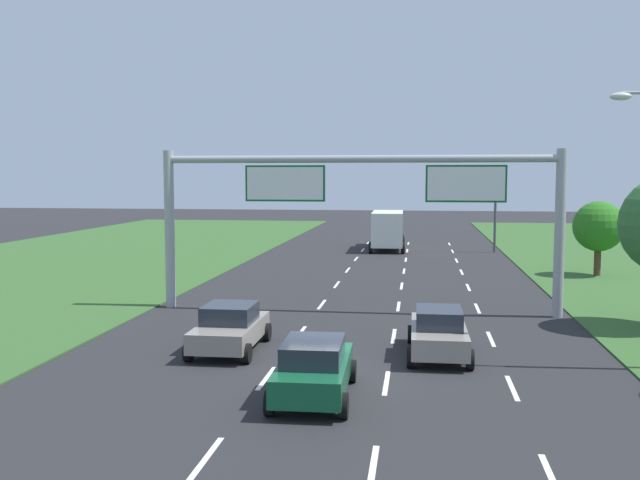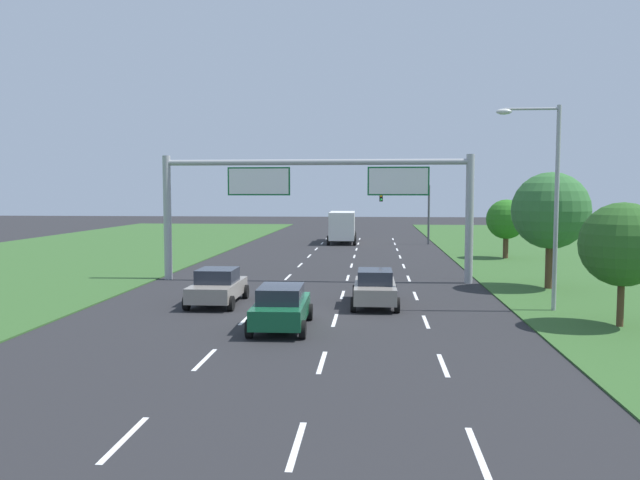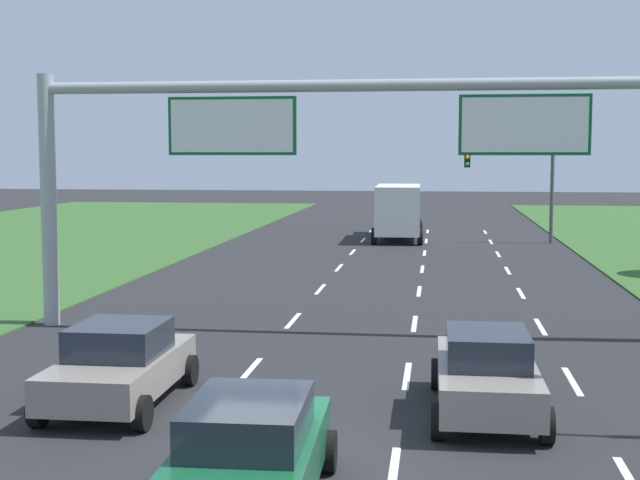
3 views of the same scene
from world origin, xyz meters
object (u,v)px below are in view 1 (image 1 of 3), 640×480
box_truck (388,228)px  traffic_light_mast (470,202)px  sign_gantry (361,199)px  roadside_tree_far (599,227)px  car_lead_silver (230,327)px  car_mid_lane (439,332)px  car_near_red (314,368)px

box_truck → traffic_light_mast: (6.29, -1.28, 2.20)m
sign_gantry → traffic_light_mast: sign_gantry is taller
sign_gantry → traffic_light_mast: (6.32, 25.24, -1.04)m
box_truck → roadside_tree_far: roadside_tree_far is taller
car_lead_silver → sign_gantry: size_ratio=0.24×
box_truck → traffic_light_mast: bearing=-12.7°
car_mid_lane → roadside_tree_far: size_ratio=0.99×
roadside_tree_far → sign_gantry: bearing=-135.3°
car_lead_silver → car_near_red: bearing=-53.3°
car_lead_silver → box_truck: bearing=83.1°
box_truck → traffic_light_mast: 6.78m
car_near_red → roadside_tree_far: roadside_tree_far is taller
traffic_light_mast → sign_gantry: bearing=-104.1°
sign_gantry → car_lead_silver: bearing=-117.1°
traffic_light_mast → car_lead_silver: bearing=-107.2°
car_mid_lane → sign_gantry: size_ratio=0.25×
car_mid_lane → roadside_tree_far: 22.21m
car_mid_lane → box_truck: bearing=94.9°
car_mid_lane → box_truck: box_truck is taller
car_near_red → box_truck: (0.28, 38.65, 0.86)m
car_near_red → box_truck: box_truck is taller
car_mid_lane → sign_gantry: bearing=113.3°
car_lead_silver → traffic_light_mast: traffic_light_mast is taller
traffic_light_mast → roadside_tree_far: (6.52, -12.54, -0.93)m
sign_gantry → roadside_tree_far: (12.84, 12.69, -1.98)m
box_truck → sign_gantry: bearing=-91.3°
car_near_red → car_lead_silver: (-3.56, 4.71, -0.02)m
car_lead_silver → box_truck: (3.83, 33.95, 0.88)m
car_near_red → box_truck: bearing=88.1°
car_mid_lane → sign_gantry: (-3.15, 7.17, 4.12)m
sign_gantry → car_near_red: bearing=-91.2°
car_lead_silver → traffic_light_mast: 34.34m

